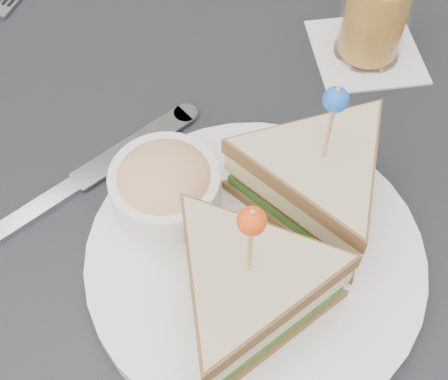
% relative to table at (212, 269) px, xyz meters
% --- Properties ---
extents(table, '(0.80, 0.80, 0.75)m').
position_rel_table_xyz_m(table, '(0.00, 0.00, 0.00)').
color(table, black).
rests_on(table, ground).
extents(plate_meal, '(0.34, 0.34, 0.16)m').
position_rel_table_xyz_m(plate_meal, '(0.05, -0.02, 0.12)').
color(plate_meal, white).
rests_on(plate_meal, table).
extents(cutlery_knife, '(0.17, 0.19, 0.01)m').
position_rel_table_xyz_m(cutlery_knife, '(-0.12, 0.03, 0.08)').
color(cutlery_knife, silver).
rests_on(cutlery_knife, table).
extents(drink_set, '(0.14, 0.14, 0.14)m').
position_rel_table_xyz_m(drink_set, '(0.13, 0.24, 0.14)').
color(drink_set, white).
rests_on(drink_set, table).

